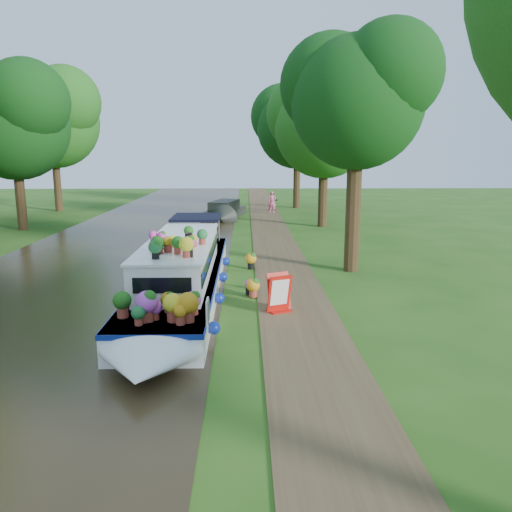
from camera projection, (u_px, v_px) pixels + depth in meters
The scene contains 14 objects.
ground at pixel (254, 292), 16.26m from camera, with size 100.00×100.00×0.00m, color #265114.
canal_water at pixel (69, 293), 16.13m from camera, with size 10.00×100.00×0.02m, color black.
towpath at pixel (291, 292), 16.28m from camera, with size 2.20×100.00×0.03m, color #4F3C24.
plant_boat at pixel (181, 273), 15.31m from camera, with size 2.29×13.52×2.23m.
tree_near_overhang at pixel (357, 93), 18.01m from camera, with size 5.52×5.28×8.99m.
tree_near_mid at pixel (324, 120), 29.83m from camera, with size 6.90×6.60×9.40m.
tree_near_far at pixel (297, 121), 40.48m from camera, with size 7.59×7.26×10.30m.
tree_far_c at pixel (13, 117), 28.46m from camera, with size 7.13×6.82×9.59m.
tree_far_d at pixel (52, 114), 38.06m from camera, with size 8.05×7.70×10.85m.
second_boat at pixel (224, 211), 35.09m from camera, with size 3.10×6.55×1.21m.
sandwich_board at pixel (279, 295), 14.11m from camera, with size 0.75×0.78×1.09m.
pedestrian_pink at pixel (272, 202), 37.68m from camera, with size 0.61×0.40×1.66m, color #EA6083.
pedestrian_dark at pixel (273, 201), 39.28m from camera, with size 0.74×0.58×1.53m, color black.
verge_plant at pixel (250, 283), 16.68m from camera, with size 0.37×0.32×0.41m, color #227227.
Camera 1 is at (-0.26, -15.69, 4.43)m, focal length 35.00 mm.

